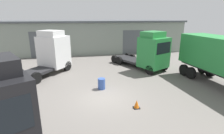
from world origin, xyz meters
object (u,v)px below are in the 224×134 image
object	(u,v)px
oil_drum	(102,84)
traffic_cone	(137,104)
tractor_unit_white	(51,53)
tractor_unit_green	(150,52)

from	to	relation	value
oil_drum	traffic_cone	size ratio (longest dim) A/B	1.60
tractor_unit_white	traffic_cone	world-z (taller)	tractor_unit_white
oil_drum	traffic_cone	bearing A→B (deg)	-62.76
traffic_cone	oil_drum	bearing A→B (deg)	117.24
oil_drum	traffic_cone	world-z (taller)	oil_drum
tractor_unit_white	tractor_unit_green	distance (m)	10.22
tractor_unit_green	traffic_cone	size ratio (longest dim) A/B	13.01
tractor_unit_white	oil_drum	size ratio (longest dim) A/B	7.39
tractor_unit_white	tractor_unit_green	world-z (taller)	tractor_unit_white
tractor_unit_white	oil_drum	world-z (taller)	tractor_unit_white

